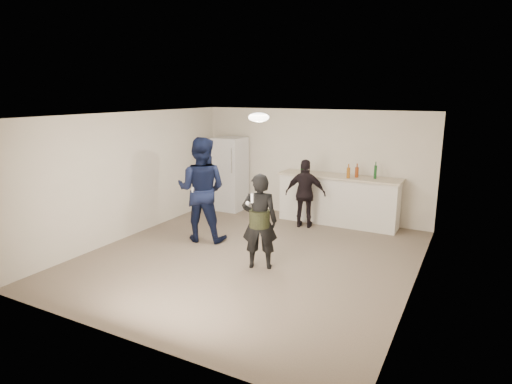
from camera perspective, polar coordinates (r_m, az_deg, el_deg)
The scene contains 21 objects.
floor at distance 7.74m, azimuth -0.70°, elevation -8.62°, with size 6.00×6.00×0.00m, color #6B5B4C.
ceiling at distance 7.19m, azimuth -0.76°, elevation 10.20°, with size 6.00×6.00×0.00m, color silver.
wall_back at distance 10.05m, azimuth 7.50°, elevation 3.76°, with size 6.00×6.00×0.00m, color beige.
wall_front at distance 5.04m, azimuth -17.37°, elevation -6.22°, with size 6.00×6.00×0.00m, color beige.
wall_left at distance 8.98m, azimuth -16.33°, elevation 2.23°, with size 6.00×6.00×0.00m, color beige.
wall_right at distance 6.55m, azimuth 20.93°, elevation -2.06°, with size 6.00×6.00×0.00m, color beige.
counter at distance 9.66m, azimuth 10.89°, elevation -1.14°, with size 2.60×0.56×1.05m, color silver.
counter_top at distance 9.54m, azimuth 11.03°, elevation 2.03°, with size 2.68×0.64×0.04m, color beige.
fridge at distance 10.62m, azimuth -3.51°, elevation 2.44°, with size 0.70×0.70×1.80m, color silver.
fridge_handle at distance 10.10m, azimuth -3.27°, elevation 4.19°, with size 0.02×0.02×0.60m, color silver.
ceiling_dome at distance 7.46m, azimuth 0.36°, elevation 9.93°, with size 0.36×0.36×0.16m, color white.
shaker at distance 9.64m, azimuth 6.89°, elevation 2.93°, with size 0.08×0.08×0.17m, color #B4B4B9.
man at distance 8.39m, azimuth -7.28°, elevation 0.32°, with size 0.99×0.77×2.04m, color #101A43.
woman at distance 7.03m, azimuth 0.48°, elevation -3.94°, with size 0.59×0.38×1.61m, color black.
camo_shorts at distance 7.02m, azimuth 0.48°, elevation -3.57°, with size 0.34×0.34×0.28m, color #2A3217.
spectator at distance 9.26m, azimuth 6.60°, elevation -0.22°, with size 0.87×0.36×1.49m, color black.
remote_man at distance 8.17m, azimuth -8.41°, elevation 0.13°, with size 0.04×0.04×0.15m, color silver.
nunchuk_man at distance 8.14m, azimuth -7.59°, elevation -0.40°, with size 0.07×0.07×0.07m, color silver.
remote_woman at distance 6.70m, azimuth -0.50°, elevation -0.83°, with size 0.04×0.04×0.15m, color white.
nunchuk_woman at distance 6.80m, azimuth -1.12°, elevation -1.50°, with size 0.07×0.07×0.07m, color silver.
bottle_cluster at distance 9.41m, azimuth 11.86°, elevation 2.68°, with size 1.66×0.26×0.28m.
Camera 1 is at (3.44, -6.31, 2.87)m, focal length 30.00 mm.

